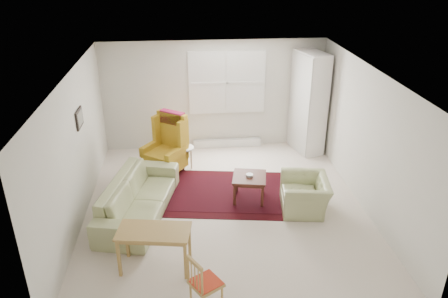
{
  "coord_description": "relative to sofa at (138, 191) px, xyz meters",
  "views": [
    {
      "loc": [
        -0.67,
        -6.71,
        4.35
      ],
      "look_at": [
        0.0,
        0.3,
        1.05
      ],
      "focal_mm": 35.0,
      "sensor_mm": 36.0,
      "label": 1
    }
  ],
  "objects": [
    {
      "name": "desk_chair",
      "position": [
        1.05,
        -2.33,
        -0.05
      ],
      "size": [
        0.5,
        0.5,
        0.83
      ],
      "primitive_type": null,
      "rotation": [
        0.0,
        0.0,
        2.12
      ],
      "color": "#AF8946",
      "rests_on": "ground"
    },
    {
      "name": "cabinet",
      "position": [
        3.64,
        2.37,
        0.68
      ],
      "size": [
        0.7,
        1.01,
        2.29
      ],
      "primitive_type": null,
      "rotation": [
        0.0,
        0.0,
        0.25
      ],
      "color": "white",
      "rests_on": "ground"
    },
    {
      "name": "wingback_chair",
      "position": [
        0.41,
        1.51,
        0.17
      ],
      "size": [
        1.04,
        1.05,
        1.27
      ],
      "primitive_type": null,
      "rotation": [
        0.0,
        0.0,
        -0.62
      ],
      "color": "#B68B1C",
      "rests_on": "ground"
    },
    {
      "name": "sofa",
      "position": [
        0.0,
        0.0,
        0.0
      ],
      "size": [
        1.4,
        2.46,
        0.93
      ],
      "primitive_type": "imported",
      "rotation": [
        0.0,
        0.0,
        1.34
      ],
      "color": "tan",
      "rests_on": "ground"
    },
    {
      "name": "desk",
      "position": [
        0.35,
        -1.48,
        -0.14
      ],
      "size": [
        1.11,
        0.68,
        0.66
      ],
      "primitive_type": null,
      "rotation": [
        0.0,
        0.0,
        -0.16
      ],
      "color": "#AF8946",
      "rests_on": "ground"
    },
    {
      "name": "armchair",
      "position": [
        2.95,
        -0.13,
        -0.11
      ],
      "size": [
        0.92,
        1.02,
        0.72
      ],
      "primitive_type": "imported",
      "rotation": [
        0.0,
        0.0,
        -1.7
      ],
      "color": "tan",
      "rests_on": "ground"
    },
    {
      "name": "coffee_table",
      "position": [
        2.01,
        0.29,
        -0.22
      ],
      "size": [
        0.71,
        0.71,
        0.49
      ],
      "primitive_type": null,
      "rotation": [
        0.0,
        0.0,
        -0.2
      ],
      "color": "#471F16",
      "rests_on": "ground"
    },
    {
      "name": "room",
      "position": [
        1.56,
        0.23,
        0.79
      ],
      "size": [
        5.04,
        5.54,
        2.51
      ],
      "color": "beige",
      "rests_on": "ground"
    },
    {
      "name": "rug",
      "position": [
        1.68,
        0.52,
        -0.45
      ],
      "size": [
        3.0,
        2.16,
        0.03
      ],
      "primitive_type": null,
      "rotation": [
        0.0,
        0.0,
        -0.14
      ],
      "color": "black",
      "rests_on": "ground"
    },
    {
      "name": "stool",
      "position": [
        0.84,
        1.68,
        -0.22
      ],
      "size": [
        0.49,
        0.49,
        0.5
      ],
      "primitive_type": null,
      "rotation": [
        0.0,
        0.0,
        -0.4
      ],
      "color": "white",
      "rests_on": "ground"
    }
  ]
}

